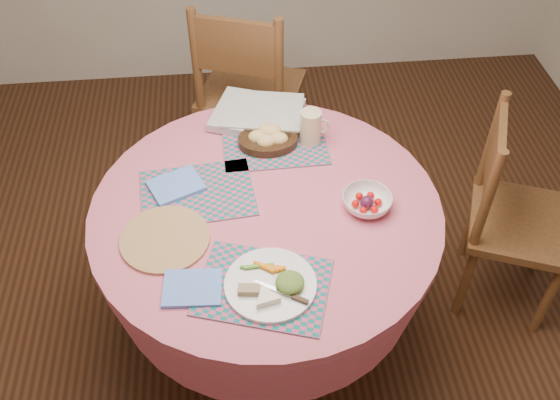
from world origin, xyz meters
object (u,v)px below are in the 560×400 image
Objects in this scene: chair_back at (248,90)px; fruit_bowl at (367,202)px; latte_mug at (311,127)px; bread_bowl at (268,138)px; chair_right at (511,213)px; wicker_trivet at (165,239)px; dinner_plate at (273,284)px; dining_table at (267,243)px.

chair_back is 1.14m from fruit_bowl.
latte_mug is at bearing 126.52° from chair_back.
chair_back is 4.43× the size of bread_bowl.
chair_right is 0.74m from fruit_bowl.
chair_right is 1.03m from bread_bowl.
bread_bowl is 0.17m from latte_mug.
fruit_bowl is at bearing 6.70° from wicker_trivet.
fruit_bowl reaches higher than wicker_trivet.
fruit_bowl is at bearing 41.35° from dinner_plate.
latte_mug reaches higher than dining_table.
latte_mug is (0.17, 0.00, 0.04)m from bread_bowl.
chair_right is 0.91× the size of chair_back.
fruit_bowl is at bearing -6.15° from dining_table.
chair_right reaches higher than latte_mug.
dining_table is 4.13× the size of wicker_trivet.
dinner_plate is at bearing 136.91° from chair_right.
fruit_bowl is at bearing -49.97° from bread_bowl.
dinner_plate is 1.25× the size of bread_bowl.
wicker_trivet is (-1.35, -0.24, 0.27)m from chair_right.
bread_bowl is (0.04, -0.69, 0.26)m from chair_back.
chair_right is at bearing -14.78° from latte_mug.
bread_bowl reaches higher than dinner_plate.
chair_back is at bearing 73.40° from wicker_trivet.
wicker_trivet is 0.70m from fruit_bowl.
fruit_bowl is (-0.66, -0.16, 0.29)m from chair_right.
dining_table is at bearing -121.30° from latte_mug.
chair_back is 0.73m from bread_bowl.
dinner_plate is at bearing 109.36° from chair_back.
chair_right reaches higher than wicker_trivet.
chair_back reaches higher than bread_bowl.
dinner_plate is (-0.01, -0.35, 0.22)m from dining_table.
chair_right is (1.00, 0.12, -0.07)m from dining_table.
dinner_plate is (-1.01, -0.48, 0.29)m from chair_right.
dinner_plate is at bearing -107.14° from latte_mug.
chair_right is 0.90m from latte_mug.
fruit_bowl is at bearing 125.59° from chair_right.
fruit_bowl reaches higher than dining_table.
dinner_plate reaches higher than wicker_trivet.
latte_mug is 0.40m from fruit_bowl.
dinner_plate is 2.08× the size of latte_mug.
chair_right is 4.37× the size of fruit_bowl.
latte_mug reaches higher than dinner_plate.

